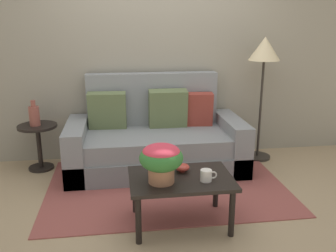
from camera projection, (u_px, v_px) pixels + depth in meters
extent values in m
plane|color=tan|center=(168.00, 190.00, 3.77)|extent=(14.00, 14.00, 0.00)
cube|color=gray|center=(155.00, 40.00, 4.44)|extent=(6.40, 0.12, 2.88)
cube|color=#994C47|center=(166.00, 186.00, 3.86)|extent=(2.44, 1.66, 0.01)
cube|color=slate|center=(156.00, 159.00, 4.26)|extent=(1.99, 0.94, 0.25)
cube|color=gray|center=(156.00, 142.00, 4.18)|extent=(1.56, 0.84, 0.20)
cube|color=gray|center=(152.00, 108.00, 4.48)|extent=(1.56, 0.17, 0.85)
cube|color=gray|center=(77.00, 149.00, 4.10)|extent=(0.21, 0.94, 0.58)
cube|color=gray|center=(231.00, 142.00, 4.33)|extent=(0.21, 0.94, 0.58)
cube|color=#607047|center=(107.00, 111.00, 4.26)|extent=(0.44, 0.21, 0.45)
cube|color=#607047|center=(168.00, 109.00, 4.34)|extent=(0.45, 0.22, 0.46)
cube|color=#93382D|center=(196.00, 109.00, 4.40)|extent=(0.41, 0.20, 0.41)
cylinder|color=black|center=(138.00, 220.00, 2.82)|extent=(0.05, 0.05, 0.40)
cylinder|color=black|center=(232.00, 213.00, 2.92)|extent=(0.05, 0.05, 0.40)
cylinder|color=black|center=(135.00, 192.00, 3.28)|extent=(0.05, 0.05, 0.40)
cylinder|color=black|center=(216.00, 187.00, 3.38)|extent=(0.05, 0.05, 0.40)
cube|color=black|center=(181.00, 179.00, 3.04)|extent=(0.85, 0.59, 0.03)
cylinder|color=black|center=(41.00, 167.00, 4.32)|extent=(0.28, 0.28, 0.03)
cylinder|color=black|center=(39.00, 147.00, 4.25)|extent=(0.05, 0.05, 0.48)
cylinder|color=black|center=(37.00, 126.00, 4.18)|extent=(0.44, 0.44, 0.03)
cylinder|color=#2D2823|center=(257.00, 156.00, 4.66)|extent=(0.32, 0.32, 0.03)
cylinder|color=#2D2823|center=(260.00, 110.00, 4.49)|extent=(0.03, 0.03, 1.19)
cone|color=beige|center=(265.00, 48.00, 4.29)|extent=(0.37, 0.37, 0.27)
cylinder|color=#A36B4C|center=(161.00, 174.00, 2.92)|extent=(0.21, 0.21, 0.14)
ellipsoid|color=#337533|center=(161.00, 158.00, 2.89)|extent=(0.35, 0.35, 0.21)
ellipsoid|color=#DB384C|center=(161.00, 152.00, 2.87)|extent=(0.30, 0.30, 0.11)
cylinder|color=white|center=(206.00, 175.00, 2.95)|extent=(0.09, 0.09, 0.09)
torus|color=white|center=(213.00, 175.00, 2.96)|extent=(0.06, 0.01, 0.06)
cylinder|color=#B2382D|center=(182.00, 170.00, 3.15)|extent=(0.05, 0.05, 0.02)
ellipsoid|color=#B2382D|center=(182.00, 167.00, 3.14)|extent=(0.13, 0.13, 0.06)
cylinder|color=#934C42|center=(34.00, 116.00, 4.13)|extent=(0.12, 0.12, 0.22)
cylinder|color=#934C42|center=(33.00, 103.00, 4.09)|extent=(0.05, 0.05, 0.07)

